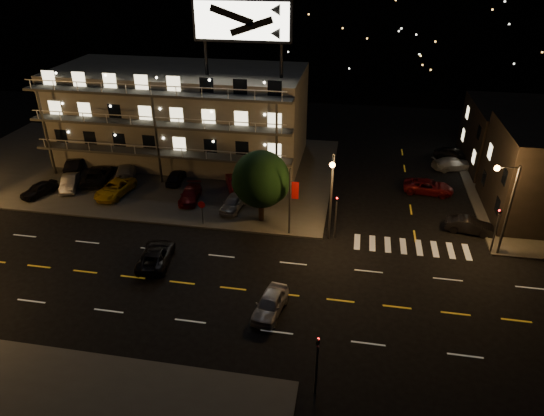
% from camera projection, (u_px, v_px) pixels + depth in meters
% --- Properties ---
extents(ground, '(140.00, 140.00, 0.00)m').
position_uv_depth(ground, '(207.00, 286.00, 36.58)').
color(ground, black).
rests_on(ground, ground).
extents(curb_nw, '(44.00, 24.00, 0.15)m').
position_uv_depth(curb_nw, '(141.00, 167.00, 55.99)').
color(curb_nw, '#3D3E3B').
rests_on(curb_nw, ground).
extents(motel, '(28.00, 13.80, 18.10)m').
position_uv_depth(motel, '(182.00, 114.00, 56.20)').
color(motel, gray).
rests_on(motel, ground).
extents(side_bldg_back, '(14.06, 12.00, 7.00)m').
position_uv_depth(side_bldg_back, '(535.00, 138.00, 54.46)').
color(side_bldg_back, black).
rests_on(side_bldg_back, ground).
extents(hill_backdrop, '(120.00, 25.00, 24.00)m').
position_uv_depth(hill_backdrop, '(279.00, 11.00, 91.41)').
color(hill_backdrop, black).
rests_on(hill_backdrop, ground).
extents(streetlight_nc, '(0.44, 1.92, 8.00)m').
position_uv_depth(streetlight_nc, '(331.00, 190.00, 39.75)').
color(streetlight_nc, '#2D2D30').
rests_on(streetlight_nc, ground).
extents(streetlight_ne, '(1.92, 0.44, 8.00)m').
position_uv_depth(streetlight_ne, '(506.00, 201.00, 37.95)').
color(streetlight_ne, '#2D2D30').
rests_on(streetlight_ne, ground).
extents(signal_nw, '(0.20, 0.27, 4.60)m').
position_uv_depth(signal_nw, '(336.00, 212.00, 41.30)').
color(signal_nw, '#2D2D30').
rests_on(signal_nw, ground).
extents(signal_sw, '(0.20, 0.27, 4.60)m').
position_uv_depth(signal_sw, '(317.00, 360.00, 26.61)').
color(signal_sw, '#2D2D30').
rests_on(signal_sw, ground).
extents(signal_ne, '(0.27, 0.20, 4.60)m').
position_uv_depth(signal_ne, '(497.00, 226.00, 39.29)').
color(signal_ne, '#2D2D30').
rests_on(signal_ne, ground).
extents(banner_north, '(0.83, 0.16, 6.40)m').
position_uv_depth(banner_north, '(291.00, 200.00, 41.41)').
color(banner_north, '#2D2D30').
rests_on(banner_north, ground).
extents(stop_sign, '(0.91, 0.11, 2.61)m').
position_uv_depth(stop_sign, '(202.00, 209.00, 43.63)').
color(stop_sign, '#2D2D30').
rests_on(stop_sign, ground).
extents(tree, '(5.36, 5.16, 6.75)m').
position_uv_depth(tree, '(260.00, 181.00, 43.12)').
color(tree, black).
rests_on(tree, curb_nw).
extents(lot_car_0, '(2.82, 4.17, 1.32)m').
position_uv_depth(lot_car_0, '(39.00, 189.00, 49.18)').
color(lot_car_0, black).
rests_on(lot_car_0, curb_nw).
extents(lot_car_1, '(2.78, 4.41, 1.37)m').
position_uv_depth(lot_car_1, '(69.00, 183.00, 50.45)').
color(lot_car_1, gray).
rests_on(lot_car_1, curb_nw).
extents(lot_car_2, '(2.95, 5.33, 1.41)m').
position_uv_depth(lot_car_2, '(115.00, 188.00, 49.20)').
color(lot_car_2, yellow).
rests_on(lot_car_2, curb_nw).
extents(lot_car_3, '(2.16, 4.41, 1.24)m').
position_uv_depth(lot_car_3, '(190.00, 195.00, 48.21)').
color(lot_car_3, '#5D0D11').
rests_on(lot_car_3, curb_nw).
extents(lot_car_4, '(2.09, 4.25, 1.40)m').
position_uv_depth(lot_car_4, '(233.00, 202.00, 46.54)').
color(lot_car_4, gray).
rests_on(lot_car_4, curb_nw).
extents(lot_car_5, '(2.57, 4.62, 1.44)m').
position_uv_depth(lot_car_5, '(76.00, 165.00, 54.48)').
color(lot_car_5, black).
rests_on(lot_car_5, curb_nw).
extents(lot_car_6, '(3.59, 5.86, 1.52)m').
position_uv_depth(lot_car_6, '(98.00, 175.00, 52.02)').
color(lot_car_6, black).
rests_on(lot_car_6, curb_nw).
extents(lot_car_7, '(3.57, 5.51, 1.49)m').
position_uv_depth(lot_car_7, '(126.00, 171.00, 52.84)').
color(lot_car_7, gray).
rests_on(lot_car_7, curb_nw).
extents(lot_car_8, '(1.89, 4.00, 1.32)m').
position_uv_depth(lot_car_8, '(176.00, 177.00, 51.82)').
color(lot_car_8, black).
rests_on(lot_car_8, curb_nw).
extents(lot_car_9, '(3.19, 4.84, 1.51)m').
position_uv_depth(lot_car_9, '(235.00, 183.00, 50.30)').
color(lot_car_9, '#5D0D11').
rests_on(lot_car_9, curb_nw).
extents(side_car_0, '(4.37, 2.10, 1.38)m').
position_uv_depth(side_car_0, '(469.00, 226.00, 43.03)').
color(side_car_0, black).
rests_on(side_car_0, ground).
extents(side_car_1, '(5.20, 2.74, 1.39)m').
position_uv_depth(side_car_1, '(428.00, 187.00, 49.91)').
color(side_car_1, '#5D0D11').
rests_on(side_car_1, ground).
extents(side_car_2, '(5.22, 3.31, 1.41)m').
position_uv_depth(side_car_2, '(454.00, 164.00, 55.12)').
color(side_car_2, gray).
rests_on(side_car_2, ground).
extents(side_car_3, '(4.45, 2.59, 1.42)m').
position_uv_depth(side_car_3, '(451.00, 153.00, 57.93)').
color(side_car_3, black).
rests_on(side_car_3, ground).
extents(road_car_east, '(2.34, 4.47, 1.45)m').
position_uv_depth(road_car_east, '(270.00, 304.00, 33.62)').
color(road_car_east, gray).
rests_on(road_car_east, ground).
extents(road_car_west, '(2.96, 5.30, 1.40)m').
position_uv_depth(road_car_west, '(156.00, 255.00, 38.90)').
color(road_car_west, black).
rests_on(road_car_west, ground).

